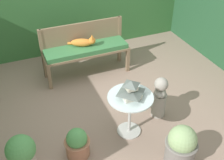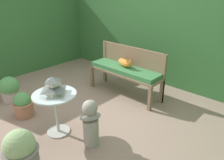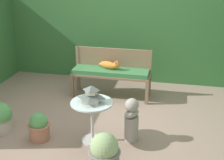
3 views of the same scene
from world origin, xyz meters
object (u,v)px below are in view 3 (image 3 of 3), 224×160
(garden_bust, at_px, (132,120))
(potted_plant_patio_mid, at_px, (39,127))
(cat, at_px, (110,65))
(pagoda_birdhouse, at_px, (91,95))
(garden_bench, at_px, (111,73))
(potted_plant_bench_right, at_px, (104,155))
(potted_plant_hedge_corner, at_px, (1,117))
(patio_table, at_px, (92,111))

(garden_bust, distance_m, potted_plant_patio_mid, 1.41)
(cat, xyz_separation_m, pagoda_birdhouse, (0.11, -1.70, 0.10))
(cat, relative_size, potted_plant_patio_mid, 1.06)
(pagoda_birdhouse, xyz_separation_m, potted_plant_patio_mid, (-0.81, -0.12, -0.55))
(garden_bench, xyz_separation_m, potted_plant_bench_right, (0.45, -2.39, -0.20))
(garden_bust, distance_m, potted_plant_bench_right, 0.91)
(cat, relative_size, garden_bust, 0.67)
(potted_plant_patio_mid, bearing_deg, cat, 69.11)
(potted_plant_hedge_corner, distance_m, potted_plant_bench_right, 1.99)
(patio_table, distance_m, potted_plant_bench_right, 0.85)
(garden_bench, height_order, potted_plant_hedge_corner, garden_bench)
(potted_plant_patio_mid, bearing_deg, potted_plant_hedge_corner, 172.94)
(cat, height_order, patio_table, cat)
(potted_plant_hedge_corner, xyz_separation_m, potted_plant_bench_right, (1.86, -0.69, 0.04))
(garden_bench, bearing_deg, patio_table, -87.14)
(potted_plant_hedge_corner, bearing_deg, pagoda_birdhouse, 1.49)
(patio_table, relative_size, garden_bust, 0.94)
(patio_table, bearing_deg, potted_plant_bench_right, -63.52)
(pagoda_birdhouse, relative_size, garden_bust, 0.45)
(patio_table, height_order, potted_plant_bench_right, patio_table)
(pagoda_birdhouse, height_order, potted_plant_hedge_corner, pagoda_birdhouse)
(cat, height_order, potted_plant_patio_mid, cat)
(garden_bust, xyz_separation_m, potted_plant_patio_mid, (-1.38, -0.28, -0.14))
(garden_bench, height_order, pagoda_birdhouse, pagoda_birdhouse)
(pagoda_birdhouse, relative_size, potted_plant_bench_right, 0.53)
(cat, relative_size, potted_plant_hedge_corner, 0.94)
(pagoda_birdhouse, bearing_deg, cat, 93.81)
(garden_bust, bearing_deg, cat, 50.85)
(garden_bust, xyz_separation_m, potted_plant_hedge_corner, (-2.07, -0.19, -0.10))
(garden_bust, height_order, potted_plant_hedge_corner, garden_bust)
(potted_plant_hedge_corner, bearing_deg, potted_plant_patio_mid, -7.06)
(cat, bearing_deg, pagoda_birdhouse, -64.70)
(garden_bench, relative_size, garden_bust, 2.25)
(patio_table, distance_m, pagoda_birdhouse, 0.25)
(cat, xyz_separation_m, potted_plant_bench_right, (0.48, -2.43, -0.37))
(garden_bench, distance_m, potted_plant_patio_mid, 1.95)
(patio_table, relative_size, pagoda_birdhouse, 2.07)
(potted_plant_bench_right, bearing_deg, garden_bust, 76.96)
(potted_plant_patio_mid, bearing_deg, patio_table, 8.75)
(potted_plant_bench_right, bearing_deg, cat, 101.12)
(garden_bust, relative_size, potted_plant_patio_mid, 1.57)
(patio_table, distance_m, potted_plant_patio_mid, 0.87)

